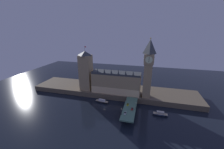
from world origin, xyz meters
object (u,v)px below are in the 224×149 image
(car_southbound_lead, at_px, (132,109))
(pedestrian_mid_walk, at_px, (135,109))
(car_northbound_lead, at_px, (128,104))
(pedestrian_far_rail, at_px, (126,101))
(boat_downstream, at_px, (160,114))
(street_lamp_far, at_px, (126,97))
(car_northbound_trail, at_px, (125,113))
(street_lamp_mid, at_px, (136,105))
(victoria_tower, at_px, (86,71))
(boat_upstream, at_px, (102,101))
(clock_tower, at_px, (148,67))
(street_lamp_near, at_px, (122,111))

(car_southbound_lead, height_order, pedestrian_mid_walk, pedestrian_mid_walk)
(car_northbound_lead, bearing_deg, car_southbound_lead, -52.97)
(pedestrian_far_rail, xyz_separation_m, boat_downstream, (36.11, -6.97, -6.62))
(car_northbound_lead, height_order, street_lamp_far, street_lamp_far)
(car_northbound_trail, distance_m, street_lamp_mid, 15.52)
(boat_downstream, bearing_deg, street_lamp_far, 164.42)
(victoria_tower, bearing_deg, boat_upstream, -34.45)
(clock_tower, distance_m, car_northbound_lead, 47.68)
(boat_downstream, bearing_deg, clock_tower, 120.05)
(pedestrian_far_rail, xyz_separation_m, street_lamp_mid, (11.44, -11.51, 3.24))
(boat_upstream, bearing_deg, clock_tower, 17.92)
(clock_tower, distance_m, street_lamp_mid, 45.18)
(clock_tower, relative_size, street_lamp_near, 10.53)
(car_southbound_lead, relative_size, boat_upstream, 0.23)
(pedestrian_mid_walk, relative_size, street_lamp_far, 0.27)
(car_northbound_lead, bearing_deg, boat_upstream, 161.97)
(boat_upstream, bearing_deg, street_lamp_far, 0.15)
(pedestrian_far_rail, relative_size, street_lamp_mid, 0.24)
(car_southbound_lead, xyz_separation_m, boat_downstream, (27.83, 7.80, -6.40))
(street_lamp_near, relative_size, boat_downstream, 0.41)
(victoria_tower, xyz_separation_m, street_lamp_near, (57.20, -48.46, -20.81))
(clock_tower, relative_size, pedestrian_far_rail, 43.47)
(boat_upstream, bearing_deg, street_lamp_near, -45.00)
(car_northbound_trail, xyz_separation_m, street_lamp_near, (-3.16, -2.32, 3.44))
(victoria_tower, xyz_separation_m, street_lamp_far, (57.20, -19.02, -21.09))
(victoria_tower, height_order, street_lamp_mid, victoria_tower)
(clock_tower, bearing_deg, car_northbound_trail, -112.58)
(clock_tower, bearing_deg, boat_upstream, -162.08)
(street_lamp_mid, bearing_deg, pedestrian_mid_walk, -96.99)
(pedestrian_mid_walk, height_order, boat_upstream, pedestrian_mid_walk)
(car_northbound_trail, height_order, boat_upstream, car_northbound_trail)
(clock_tower, height_order, boat_upstream, clock_tower)
(street_lamp_mid, bearing_deg, pedestrian_far_rail, 134.83)
(car_northbound_trail, bearing_deg, victoria_tower, 142.61)
(street_lamp_near, xyz_separation_m, street_lamp_far, (0.00, 29.44, -0.29))
(victoria_tower, relative_size, car_northbound_trail, 12.97)
(victoria_tower, distance_m, boat_upstream, 45.75)
(pedestrian_far_rail, distance_m, boat_upstream, 30.70)
(car_northbound_trail, bearing_deg, street_lamp_mid, 55.01)
(street_lamp_near, relative_size, street_lamp_far, 1.08)
(street_lamp_mid, distance_m, boat_upstream, 44.88)
(clock_tower, bearing_deg, victoria_tower, 178.00)
(car_northbound_trail, bearing_deg, boat_downstream, 26.93)
(street_lamp_near, bearing_deg, boat_upstream, 135.00)
(clock_tower, bearing_deg, street_lamp_mid, -106.81)
(pedestrian_mid_walk, relative_size, pedestrian_far_rail, 1.04)
(clock_tower, relative_size, car_northbound_trail, 15.55)
(car_northbound_lead, distance_m, boat_upstream, 34.84)
(pedestrian_far_rail, bearing_deg, pedestrian_mid_walk, -53.22)
(car_northbound_trail, distance_m, boat_upstream, 42.82)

